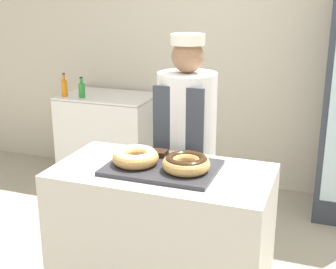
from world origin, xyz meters
TOP-DOWN VIEW (x-y plane):
  - wall_back at (0.00, 2.13)m, footprint 8.00×0.06m
  - display_counter at (0.00, 0.00)m, footprint 1.24×0.66m
  - serving_tray at (0.00, 0.00)m, footprint 0.63×0.44m
  - donut_light_glaze at (-0.15, -0.02)m, footprint 0.27×0.27m
  - donut_chocolate_glaze at (0.15, -0.02)m, footprint 0.27×0.27m
  - brownie_back_left at (-0.07, 0.15)m, footprint 0.09×0.09m
  - brownie_back_right at (0.07, 0.15)m, footprint 0.09×0.09m
  - baker_person at (-0.04, 0.59)m, footprint 0.40×0.40m
  - chest_freezer at (-1.25, 1.76)m, footprint 0.92×0.62m
  - bottle_green at (-1.43, 1.58)m, footprint 0.06×0.06m
  - bottle_orange at (-1.61, 1.57)m, footprint 0.06×0.06m

SIDE VIEW (x-z plane):
  - chest_freezer at x=-1.25m, z-range 0.00..0.90m
  - display_counter at x=0.00m, z-range 0.00..0.93m
  - baker_person at x=-0.04m, z-range 0.04..1.67m
  - serving_tray at x=0.00m, z-range 0.93..0.95m
  - brownie_back_left at x=-0.07m, z-range 0.95..0.98m
  - brownie_back_right at x=0.07m, z-range 0.95..0.98m
  - bottle_green at x=-1.43m, z-range 0.88..1.08m
  - bottle_orange at x=-1.61m, z-range 0.87..1.10m
  - donut_light_glaze at x=-0.15m, z-range 0.95..1.04m
  - donut_chocolate_glaze at x=0.15m, z-range 0.95..1.04m
  - wall_back at x=0.00m, z-range 0.00..2.70m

